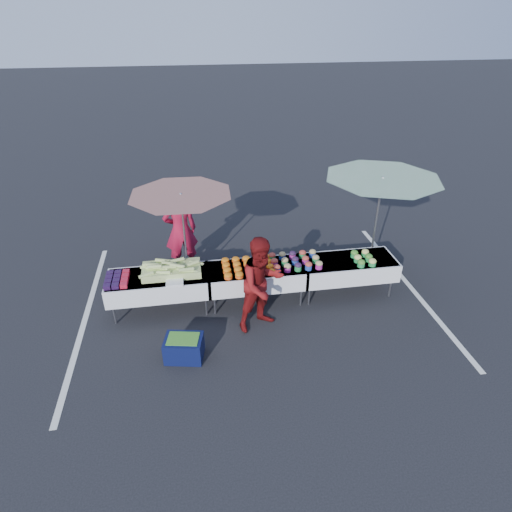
{
  "coord_description": "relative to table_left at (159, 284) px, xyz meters",
  "views": [
    {
      "loc": [
        -1.09,
        -6.7,
        4.96
      ],
      "look_at": [
        0.0,
        0.0,
        1.0
      ],
      "focal_mm": 30.0,
      "sensor_mm": 36.0,
      "label": 1
    }
  ],
  "objects": [
    {
      "name": "ground",
      "position": [
        1.8,
        0.0,
        -0.58
      ],
      "size": [
        80.0,
        80.0,
        0.0
      ],
      "primitive_type": "plane",
      "color": "black"
    },
    {
      "name": "stripe_left",
      "position": [
        -1.4,
        0.0,
        -0.58
      ],
      "size": [
        0.1,
        5.0,
        0.0
      ],
      "primitive_type": "cube",
      "color": "silver",
      "rests_on": "ground"
    },
    {
      "name": "stripe_right",
      "position": [
        5.0,
        0.0,
        -0.58
      ],
      "size": [
        0.1,
        5.0,
        0.0
      ],
      "primitive_type": "cube",
      "color": "silver",
      "rests_on": "ground"
    },
    {
      "name": "table_left",
      "position": [
        0.0,
        0.0,
        0.0
      ],
      "size": [
        1.86,
        0.81,
        0.75
      ],
      "color": "white",
      "rests_on": "ground"
    },
    {
      "name": "table_center",
      "position": [
        1.8,
        0.0,
        0.0
      ],
      "size": [
        1.86,
        0.81,
        0.75
      ],
      "color": "white",
      "rests_on": "ground"
    },
    {
      "name": "table_right",
      "position": [
        3.6,
        0.0,
        0.0
      ],
      "size": [
        1.86,
        0.81,
        0.75
      ],
      "color": "white",
      "rests_on": "ground"
    },
    {
      "name": "berry_punnets",
      "position": [
        -0.71,
        -0.06,
        0.21
      ],
      "size": [
        0.4,
        0.54,
        0.08
      ],
      "color": "black",
      "rests_on": "table_left"
    },
    {
      "name": "corn_pile",
      "position": [
        0.25,
        0.05,
        0.26
      ],
      "size": [
        1.16,
        0.57,
        0.26
      ],
      "color": "#B1C766",
      "rests_on": "table_left"
    },
    {
      "name": "plastic_bags",
      "position": [
        0.3,
        -0.3,
        0.19
      ],
      "size": [
        0.3,
        0.25,
        0.05
      ],
      "primitive_type": "cube",
      "color": "white",
      "rests_on": "table_left"
    },
    {
      "name": "carrot_bowls",
      "position": [
        1.65,
        -0.01,
        0.22
      ],
      "size": [
        0.95,
        0.69,
        0.11
      ],
      "color": "#E35319",
      "rests_on": "table_center"
    },
    {
      "name": "potato_cups",
      "position": [
        2.55,
        0.0,
        0.25
      ],
      "size": [
        0.94,
        0.58,
        0.16
      ],
      "color": "#223FA1",
      "rests_on": "table_right"
    },
    {
      "name": "bean_baskets",
      "position": [
        3.86,
        -0.1,
        0.24
      ],
      "size": [
        0.36,
        0.5,
        0.15
      ],
      "color": "#21853F",
      "rests_on": "table_right"
    },
    {
      "name": "vendor",
      "position": [
        0.43,
        1.4,
        0.36
      ],
      "size": [
        0.76,
        0.57,
        1.89
      ],
      "primitive_type": "imported",
      "rotation": [
        0.0,
        0.0,
        3.32
      ],
      "color": "#A51231",
      "rests_on": "ground"
    },
    {
      "name": "customer",
      "position": [
        1.78,
        -0.75,
        0.29
      ],
      "size": [
        1.05,
        0.95,
        1.75
      ],
      "primitive_type": "imported",
      "rotation": [
        0.0,
        0.0,
        0.41
      ],
      "color": "maroon",
      "rests_on": "ground"
    },
    {
      "name": "umbrella_left",
      "position": [
        0.52,
        0.8,
        1.23
      ],
      "size": [
        2.51,
        2.51,
        2.0
      ],
      "rotation": [
        0.0,
        0.0,
        0.35
      ],
      "color": "black",
      "rests_on": "ground"
    },
    {
      "name": "umbrella_right",
      "position": [
        4.25,
        0.4,
        1.46
      ],
      "size": [
        2.3,
        2.3,
        2.25
      ],
      "rotation": [
        0.0,
        0.0,
        0.05
      ],
      "color": "black",
      "rests_on": "ground"
    },
    {
      "name": "storage_bin",
      "position": [
        0.4,
        -1.37,
        -0.38
      ],
      "size": [
        0.68,
        0.55,
        0.4
      ],
      "rotation": [
        0.0,
        0.0,
        -0.2
      ],
      "color": "#0C123C",
      "rests_on": "ground"
    }
  ]
}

